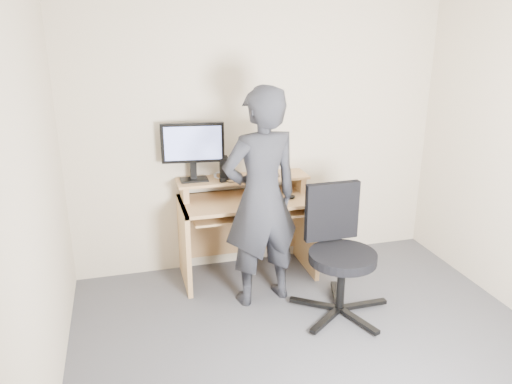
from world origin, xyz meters
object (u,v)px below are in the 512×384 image
monitor (193,147)px  office_chair (339,247)px  person (261,199)px  desk (245,217)px

monitor → office_chair: monitor is taller
monitor → person: person is taller
monitor → office_chair: bearing=-35.6°
desk → person: 0.64m
desk → office_chair: 1.01m
desk → monitor: 0.81m
monitor → desk: bearing=-3.3°
monitor → office_chair: (1.00, -0.92, -0.67)m
monitor → person: bearing=-46.5°
person → desk: bearing=-100.6°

